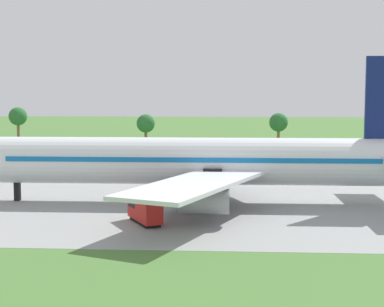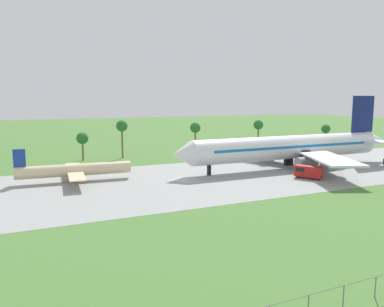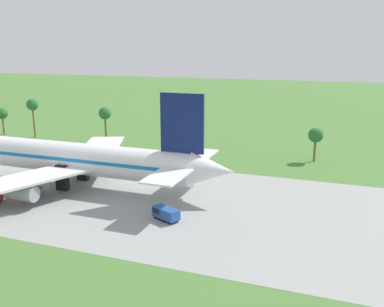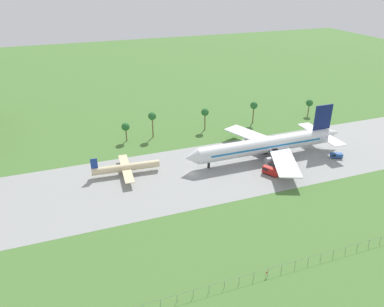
# 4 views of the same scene
# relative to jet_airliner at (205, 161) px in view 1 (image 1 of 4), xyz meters

# --- Properties ---
(jet_airliner) EXTENTS (70.18, 51.76, 19.52)m
(jet_airliner) POSITION_rel_jet_airliner_xyz_m (0.00, 0.00, 0.00)
(jet_airliner) COLOR white
(jet_airliner) RESTS_ON ground_plane
(baggage_tug) EXTENTS (4.74, 6.45, 3.00)m
(baggage_tug) POSITION_rel_jet_airliner_xyz_m (-6.37, -12.98, -4.03)
(baggage_tug) COLOR black
(baggage_tug) RESTS_ON ground_plane
(palm_tree_row) EXTENTS (99.88, 3.60, 12.01)m
(palm_tree_row) POSITION_rel_jet_airliner_xyz_m (-8.80, 35.90, 2.50)
(palm_tree_row) COLOR brown
(palm_tree_row) RESTS_ON ground_plane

